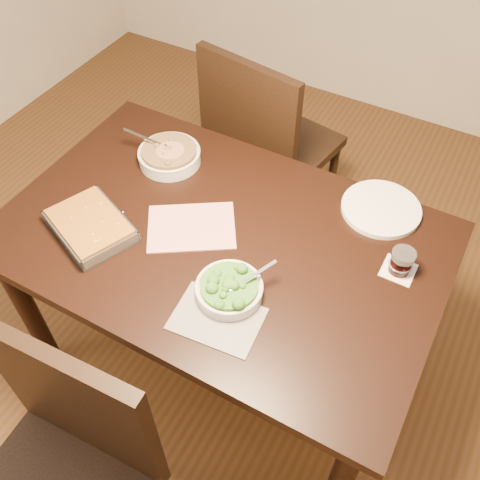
{
  "coord_description": "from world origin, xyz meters",
  "views": [
    {
      "loc": [
        0.6,
        -0.95,
        2.03
      ],
      "look_at": [
        0.09,
        -0.02,
        0.8
      ],
      "focal_mm": 40.0,
      "sensor_mm": 36.0,
      "label": 1
    }
  ],
  "objects_px": {
    "table": "(221,255)",
    "wine_tumbler": "(402,261)",
    "chair_far": "(264,142)",
    "dinner_plate": "(381,209)",
    "chair_near": "(64,474)",
    "baking_dish": "(90,226)",
    "stew_bowl": "(169,155)",
    "broccoli_bowl": "(229,289)"
  },
  "relations": [
    {
      "from": "table",
      "to": "broccoli_bowl",
      "type": "xyz_separation_m",
      "value": [
        0.14,
        -0.18,
        0.12
      ]
    },
    {
      "from": "table",
      "to": "stew_bowl",
      "type": "height_order",
      "value": "stew_bowl"
    },
    {
      "from": "table",
      "to": "chair_near",
      "type": "distance_m",
      "value": 0.78
    },
    {
      "from": "baking_dish",
      "to": "chair_far",
      "type": "xyz_separation_m",
      "value": [
        0.18,
        0.88,
        -0.22
      ]
    },
    {
      "from": "table",
      "to": "stew_bowl",
      "type": "bearing_deg",
      "value": 146.73
    },
    {
      "from": "stew_bowl",
      "to": "broccoli_bowl",
      "type": "xyz_separation_m",
      "value": [
        0.48,
        -0.4,
        -0.0
      ]
    },
    {
      "from": "table",
      "to": "chair_far",
      "type": "distance_m",
      "value": 0.74
    },
    {
      "from": "broccoli_bowl",
      "to": "dinner_plate",
      "type": "height_order",
      "value": "broccoli_bowl"
    },
    {
      "from": "table",
      "to": "chair_far",
      "type": "height_order",
      "value": "chair_far"
    },
    {
      "from": "broccoli_bowl",
      "to": "baking_dish",
      "type": "bearing_deg",
      "value": 179.87
    },
    {
      "from": "stew_bowl",
      "to": "chair_near",
      "type": "relative_size",
      "value": 0.25
    },
    {
      "from": "chair_near",
      "to": "wine_tumbler",
      "type": "bearing_deg",
      "value": 55.37
    },
    {
      "from": "stew_bowl",
      "to": "chair_near",
      "type": "height_order",
      "value": "chair_near"
    },
    {
      "from": "wine_tumbler",
      "to": "dinner_plate",
      "type": "distance_m",
      "value": 0.25
    },
    {
      "from": "baking_dish",
      "to": "wine_tumbler",
      "type": "bearing_deg",
      "value": 42.01
    },
    {
      "from": "stew_bowl",
      "to": "broccoli_bowl",
      "type": "bearing_deg",
      "value": -40.25
    },
    {
      "from": "baking_dish",
      "to": "dinner_plate",
      "type": "height_order",
      "value": "baking_dish"
    },
    {
      "from": "dinner_plate",
      "to": "chair_far",
      "type": "height_order",
      "value": "chair_far"
    },
    {
      "from": "wine_tumbler",
      "to": "dinner_plate",
      "type": "height_order",
      "value": "wine_tumbler"
    },
    {
      "from": "table",
      "to": "broccoli_bowl",
      "type": "height_order",
      "value": "broccoli_bowl"
    },
    {
      "from": "stew_bowl",
      "to": "dinner_plate",
      "type": "relative_size",
      "value": 0.95
    },
    {
      "from": "table",
      "to": "stew_bowl",
      "type": "relative_size",
      "value": 5.66
    },
    {
      "from": "stew_bowl",
      "to": "dinner_plate",
      "type": "bearing_deg",
      "value": 10.08
    },
    {
      "from": "baking_dish",
      "to": "chair_near",
      "type": "xyz_separation_m",
      "value": [
        0.34,
        -0.6,
        -0.22
      ]
    },
    {
      "from": "dinner_plate",
      "to": "chair_near",
      "type": "bearing_deg",
      "value": -111.22
    },
    {
      "from": "broccoli_bowl",
      "to": "baking_dish",
      "type": "distance_m",
      "value": 0.51
    },
    {
      "from": "table",
      "to": "chair_far",
      "type": "bearing_deg",
      "value": 105.45
    },
    {
      "from": "baking_dish",
      "to": "chair_near",
      "type": "bearing_deg",
      "value": -37.75
    },
    {
      "from": "chair_near",
      "to": "baking_dish",
      "type": "bearing_deg",
      "value": 116.91
    },
    {
      "from": "table",
      "to": "wine_tumbler",
      "type": "distance_m",
      "value": 0.58
    },
    {
      "from": "table",
      "to": "chair_far",
      "type": "xyz_separation_m",
      "value": [
        -0.19,
        0.7,
        -0.1
      ]
    },
    {
      "from": "chair_near",
      "to": "chair_far",
      "type": "distance_m",
      "value": 1.49
    },
    {
      "from": "baking_dish",
      "to": "dinner_plate",
      "type": "relative_size",
      "value": 1.26
    },
    {
      "from": "baking_dish",
      "to": "chair_far",
      "type": "relative_size",
      "value": 0.33
    },
    {
      "from": "dinner_plate",
      "to": "chair_near",
      "type": "xyz_separation_m",
      "value": [
        -0.44,
        -1.13,
        -0.2
      ]
    },
    {
      "from": "stew_bowl",
      "to": "chair_far",
      "type": "distance_m",
      "value": 0.55
    },
    {
      "from": "stew_bowl",
      "to": "baking_dish",
      "type": "height_order",
      "value": "stew_bowl"
    },
    {
      "from": "chair_far",
      "to": "baking_dish",
      "type": "bearing_deg",
      "value": 88.14
    },
    {
      "from": "table",
      "to": "wine_tumbler",
      "type": "relative_size",
      "value": 17.35
    },
    {
      "from": "broccoli_bowl",
      "to": "baking_dish",
      "type": "relative_size",
      "value": 0.63
    },
    {
      "from": "baking_dish",
      "to": "stew_bowl",
      "type": "bearing_deg",
      "value": 108.04
    },
    {
      "from": "chair_far",
      "to": "chair_near",
      "type": "bearing_deg",
      "value": 105.73
    }
  ]
}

